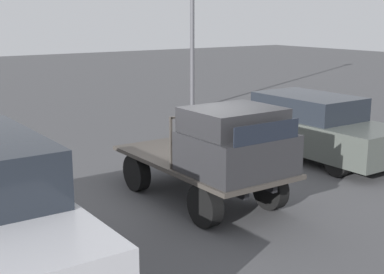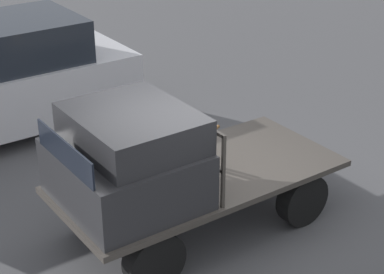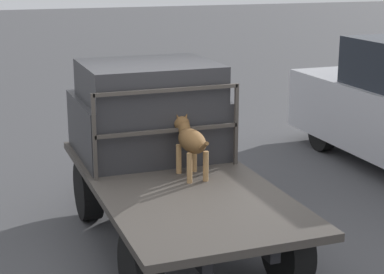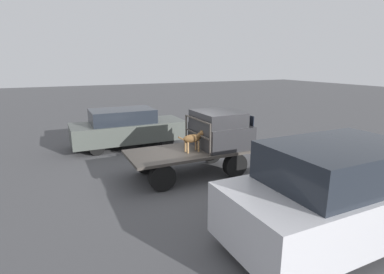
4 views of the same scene
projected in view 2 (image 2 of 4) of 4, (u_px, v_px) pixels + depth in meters
ground_plane at (199, 225)px, 8.78m from camera, size 80.00×80.00×0.00m
flatbed_truck at (199, 188)px, 8.53m from camera, size 3.82×1.81×0.81m
truck_cab at (128, 159)px, 7.64m from camera, size 1.53×1.69×1.14m
truck_headboard at (183, 136)px, 8.02m from camera, size 0.04×1.69×0.95m
dog at (188, 141)px, 8.36m from camera, size 0.91×0.25×0.65m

